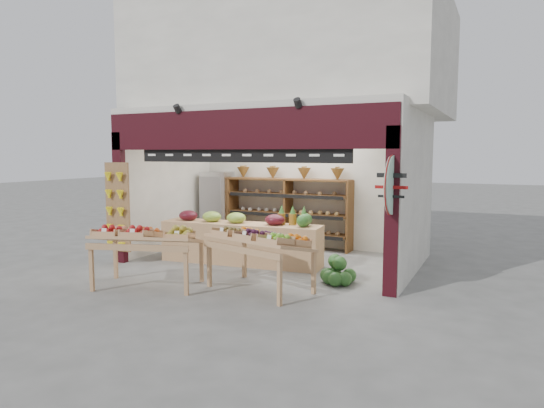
{
  "coord_description": "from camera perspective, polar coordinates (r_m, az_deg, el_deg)",
  "views": [
    {
      "loc": [
        4.29,
        -8.54,
        2.23
      ],
      "look_at": [
        0.28,
        -0.2,
        1.26
      ],
      "focal_mm": 32.0,
      "sensor_mm": 36.0,
      "label": 1
    }
  ],
  "objects": [
    {
      "name": "refrigerator",
      "position": [
        12.36,
        -6.4,
        -0.31
      ],
      "size": [
        0.77,
        0.77,
        1.77
      ],
      "primitive_type": "cube",
      "rotation": [
        0.0,
        0.0,
        0.12
      ],
      "color": "silver",
      "rests_on": "ground"
    },
    {
      "name": "shop_structure",
      "position": [
        11.16,
        2.85,
        14.69
      ],
      "size": [
        6.36,
        5.12,
        5.4
      ],
      "color": "white",
      "rests_on": "ground"
    },
    {
      "name": "mid_counter",
      "position": [
        9.86,
        -3.78,
        -4.41
      ],
      "size": [
        3.37,
        0.95,
        1.05
      ],
      "color": "tan",
      "rests_on": "ground"
    },
    {
      "name": "display_table_right",
      "position": [
        7.87,
        -1.41,
        -4.2
      ],
      "size": [
        1.88,
        1.37,
        1.06
      ],
      "color": "tan",
      "rests_on": "ground"
    },
    {
      "name": "cardboard_stack",
      "position": [
        10.93,
        -7.46,
        -4.62
      ],
      "size": [
        1.01,
        0.79,
        0.63
      ],
      "color": "silver",
      "rests_on": "ground"
    },
    {
      "name": "display_table_left",
      "position": [
        8.43,
        -15.06,
        -3.73
      ],
      "size": [
        1.91,
        1.42,
        1.08
      ],
      "color": "tan",
      "rests_on": "ground"
    },
    {
      "name": "ground",
      "position": [
        9.82,
        -0.96,
        -7.15
      ],
      "size": [
        60.0,
        60.0,
        0.0
      ],
      "primitive_type": "plane",
      "color": "#62625D",
      "rests_on": "ground"
    },
    {
      "name": "banana_board",
      "position": [
        10.24,
        -17.81,
        -0.55
      ],
      "size": [
        0.6,
        0.15,
        1.8
      ],
      "color": "#956A44",
      "rests_on": "ground"
    },
    {
      "name": "back_shelving",
      "position": [
        11.52,
        1.91,
        0.53
      ],
      "size": [
        3.08,
        0.51,
        1.9
      ],
      "color": "brown",
      "rests_on": "ground"
    },
    {
      "name": "gift_sign",
      "position": [
        7.57,
        13.9,
        2.16
      ],
      "size": [
        0.04,
        0.93,
        0.92
      ],
      "color": "#C4F6D9",
      "rests_on": "ground"
    },
    {
      "name": "watermelon_pile",
      "position": [
        8.49,
        7.64,
        -8.05
      ],
      "size": [
        0.61,
        0.62,
        0.47
      ],
      "color": "#194517",
      "rests_on": "ground"
    }
  ]
}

